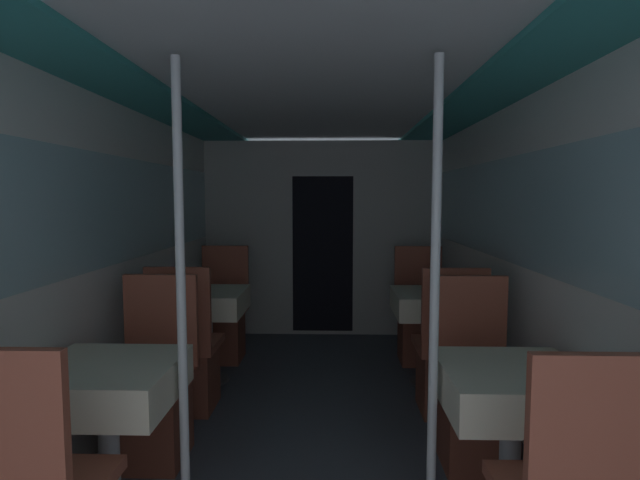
# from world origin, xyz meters

# --- Properties ---
(wall_left) EXTENTS (0.05, 6.52, 2.06)m
(wall_left) POSITION_xyz_m (-1.27, 1.86, 1.09)
(wall_left) COLOR silver
(wall_left) RESTS_ON ground_plane
(wall_right) EXTENTS (0.05, 6.52, 2.06)m
(wall_right) POSITION_xyz_m (1.27, 1.86, 1.09)
(wall_right) COLOR silver
(wall_right) RESTS_ON ground_plane
(ceiling_panel) EXTENTS (2.55, 6.52, 0.07)m
(ceiling_panel) POSITION_xyz_m (0.00, 1.86, 2.10)
(ceiling_panel) COLOR silver
(ceiling_panel) RESTS_ON wall_left
(bulkhead_far) EXTENTS (2.50, 0.09, 2.06)m
(bulkhead_far) POSITION_xyz_m (0.00, 4.02, 1.03)
(bulkhead_far) COLOR #A8A8A3
(bulkhead_far) RESTS_ON ground_plane
(dining_table_left_0) EXTENTS (0.61, 0.61, 0.73)m
(dining_table_left_0) POSITION_xyz_m (-0.89, 0.85, 0.61)
(dining_table_left_0) COLOR #4C4C51
(dining_table_left_0) RESTS_ON ground_plane
(chair_left_far_0) EXTENTS (0.43, 0.43, 1.02)m
(chair_left_far_0) POSITION_xyz_m (-0.89, 1.39, 0.31)
(chair_left_far_0) COLOR brown
(chair_left_far_0) RESTS_ON ground_plane
(support_pole_left_0) EXTENTS (0.04, 0.04, 2.06)m
(support_pole_left_0) POSITION_xyz_m (-0.55, 0.85, 1.03)
(support_pole_left_0) COLOR silver
(support_pole_left_0) RESTS_ON ground_plane
(dining_table_left_1) EXTENTS (0.61, 0.61, 0.73)m
(dining_table_left_1) POSITION_xyz_m (-0.89, 2.59, 0.61)
(dining_table_left_1) COLOR #4C4C51
(dining_table_left_1) RESTS_ON ground_plane
(chair_left_near_1) EXTENTS (0.43, 0.43, 1.02)m
(chair_left_near_1) POSITION_xyz_m (-0.89, 2.04, 0.31)
(chair_left_near_1) COLOR brown
(chair_left_near_1) RESTS_ON ground_plane
(chair_left_far_1) EXTENTS (0.43, 0.43, 1.02)m
(chair_left_far_1) POSITION_xyz_m (-0.89, 3.13, 0.31)
(chair_left_far_1) COLOR brown
(chair_left_far_1) RESTS_ON ground_plane
(dining_table_right_0) EXTENTS (0.61, 0.61, 0.73)m
(dining_table_right_0) POSITION_xyz_m (0.89, 0.85, 0.61)
(dining_table_right_0) COLOR #4C4C51
(dining_table_right_0) RESTS_ON ground_plane
(chair_right_far_0) EXTENTS (0.43, 0.43, 1.02)m
(chair_right_far_0) POSITION_xyz_m (0.89, 1.39, 0.31)
(chair_right_far_0) COLOR brown
(chair_right_far_0) RESTS_ON ground_plane
(support_pole_right_0) EXTENTS (0.04, 0.04, 2.06)m
(support_pole_right_0) POSITION_xyz_m (0.55, 0.85, 1.03)
(support_pole_right_0) COLOR silver
(support_pole_right_0) RESTS_ON ground_plane
(dining_table_right_1) EXTENTS (0.61, 0.61, 0.73)m
(dining_table_right_1) POSITION_xyz_m (0.89, 2.59, 0.61)
(dining_table_right_1) COLOR #4C4C51
(dining_table_right_1) RESTS_ON ground_plane
(chair_right_near_1) EXTENTS (0.43, 0.43, 1.02)m
(chair_right_near_1) POSITION_xyz_m (0.89, 2.04, 0.31)
(chair_right_near_1) COLOR brown
(chair_right_near_1) RESTS_ON ground_plane
(chair_right_far_1) EXTENTS (0.43, 0.43, 1.02)m
(chair_right_far_1) POSITION_xyz_m (0.89, 3.13, 0.31)
(chair_right_far_1) COLOR brown
(chair_right_far_1) RESTS_ON ground_plane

